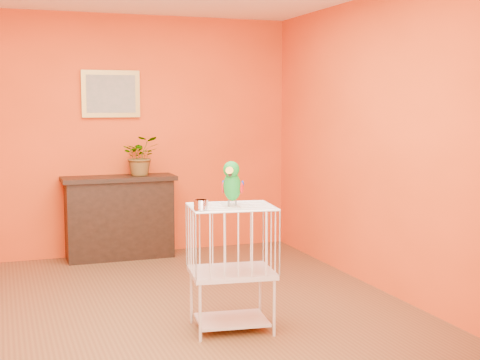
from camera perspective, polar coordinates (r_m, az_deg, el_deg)
name	(u,v)px	position (r m, az deg, el deg)	size (l,w,h in m)	color
ground	(160,314)	(5.39, -6.81, -11.28)	(4.50, 4.50, 0.00)	brown
room_shell	(158,112)	(5.14, -7.05, 5.80)	(4.50, 4.50, 4.50)	#EB4C16
console_cabinet	(119,217)	(7.24, -10.25, -3.14)	(1.19, 0.43, 0.88)	black
potted_plant	(142,161)	(7.16, -8.35, 1.65)	(0.38, 0.42, 0.33)	#26722D
framed_picture	(111,94)	(7.31, -10.96, 7.23)	(0.62, 0.04, 0.50)	#AB8B3D
birdcage	(232,266)	(4.88, -0.72, -7.35)	(0.64, 0.53, 0.91)	beige
feed_cup	(201,205)	(4.60, -3.36, -2.12)	(0.10, 0.10, 0.07)	silver
parrot	(232,183)	(4.75, -0.67, -0.27)	(0.21, 0.29, 0.33)	#59544C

